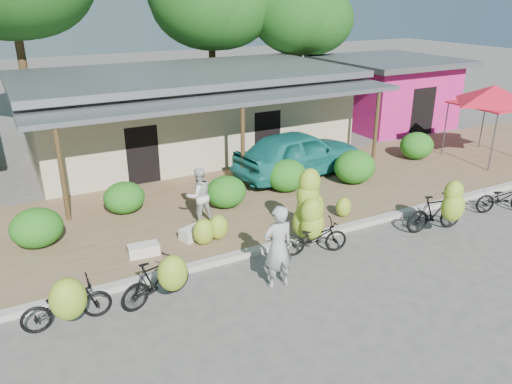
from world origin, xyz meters
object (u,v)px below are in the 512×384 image
at_px(bike_center, 311,219).
at_px(sack_near, 196,232).
at_px(vendor, 278,247).
at_px(tree_near_right, 296,13).
at_px(bystander, 199,196).
at_px(bike_right, 440,209).
at_px(teal_van, 299,153).
at_px(bike_left, 160,279).
at_px(bike_far_left, 67,303).
at_px(bike_far_right, 503,198).
at_px(red_canopy, 494,95).
at_px(sack_far, 144,250).

bearing_deg(bike_center, sack_near, 69.04).
bearing_deg(vendor, bike_center, -143.57).
bearing_deg(tree_near_right, bystander, -132.81).
distance_m(tree_near_right, bike_right, 15.24).
distance_m(bystander, teal_van, 4.99).
xyz_separation_m(bike_left, bystander, (2.19, 3.20, 0.31)).
xyz_separation_m(tree_near_right, teal_van, (-5.07, -8.41, -4.32)).
relative_size(bike_right, bystander, 1.14).
xyz_separation_m(bike_far_left, bike_left, (1.85, -0.04, 0.03)).
distance_m(tree_near_right, bike_far_right, 14.66).
height_order(bike_left, bystander, bystander).
height_order(bike_right, teal_van, teal_van).
xyz_separation_m(red_canopy, bike_far_right, (-3.70, -3.63, -2.15)).
distance_m(bike_right, sack_far, 7.92).
height_order(bike_far_left, sack_near, bike_far_left).
bearing_deg(tree_near_right, bike_left, -131.01).
height_order(sack_far, teal_van, teal_van).
bearing_deg(red_canopy, tree_near_right, 103.65).
height_order(bike_left, bike_right, bike_right).
relative_size(bike_left, bystander, 1.09).
bearing_deg(vendor, tree_near_right, -121.93).
distance_m(bike_center, vendor, 2.06).
relative_size(bike_far_left, sack_near, 2.05).
height_order(tree_near_right, bike_left, tree_near_right).
distance_m(bike_far_left, bystander, 5.14).
relative_size(bike_far_right, vendor, 0.94).
bearing_deg(bystander, tree_near_right, -136.19).
distance_m(bike_right, vendor, 5.24).
distance_m(red_canopy, teal_van, 7.92).
bearing_deg(sack_near, red_canopy, 4.88).
xyz_separation_m(bike_left, teal_van, (6.77, 5.20, 0.32)).
relative_size(tree_near_right, red_canopy, 2.04).
relative_size(sack_far, bystander, 0.47).
distance_m(red_canopy, sack_near, 12.84).
distance_m(bike_right, teal_van, 5.64).
height_order(bike_center, sack_far, bike_center).
xyz_separation_m(red_canopy, bike_left, (-14.31, -3.45, -2.00)).
height_order(red_canopy, bike_center, red_canopy).
relative_size(bike_far_left, bike_right, 0.95).
bearing_deg(bike_far_left, sack_near, -56.73).
bearing_deg(bike_center, tree_near_right, -16.07).
distance_m(vendor, teal_van, 7.15).
height_order(bike_far_right, sack_near, bike_far_right).
xyz_separation_m(red_canopy, bystander, (-12.11, -0.25, -1.69)).
relative_size(bike_right, vendor, 0.93).
distance_m(sack_near, bystander, 1.15).
height_order(tree_near_right, vendor, tree_near_right).
bearing_deg(vendor, bike_right, -176.32).
distance_m(tree_near_right, bystander, 14.84).
xyz_separation_m(bike_left, vendor, (2.53, -0.56, 0.37)).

